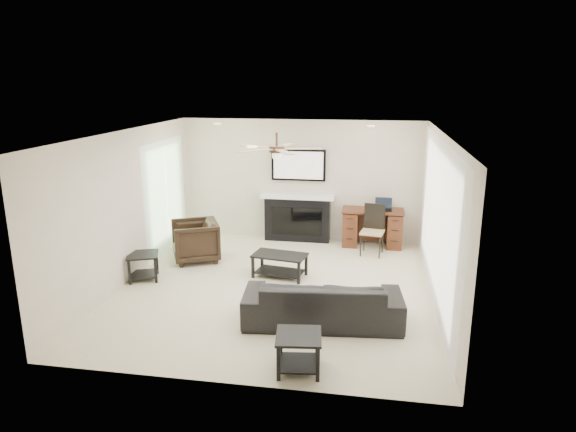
% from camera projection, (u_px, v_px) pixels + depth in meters
% --- Properties ---
extents(room_shell, '(5.50, 5.54, 2.52)m').
position_uv_depth(room_shell, '(288.00, 186.00, 7.95)').
color(room_shell, beige).
rests_on(room_shell, ground).
extents(sofa, '(2.25, 1.06, 0.64)m').
position_uv_depth(sofa, '(323.00, 301.00, 7.08)').
color(sofa, black).
rests_on(sofa, ground).
extents(armchair, '(1.10, 1.09, 0.76)m').
position_uv_depth(armchair, '(195.00, 241.00, 9.53)').
color(armchair, black).
rests_on(armchair, ground).
extents(coffee_table, '(0.97, 0.64, 0.40)m').
position_uv_depth(coffee_table, '(280.00, 265.00, 8.77)').
color(coffee_table, black).
rests_on(coffee_table, ground).
extents(end_table_near, '(0.58, 0.58, 0.45)m').
position_uv_depth(end_table_near, '(299.00, 353.00, 5.93)').
color(end_table_near, black).
rests_on(end_table_near, ground).
extents(end_table_left, '(0.64, 0.64, 0.45)m').
position_uv_depth(end_table_left, '(143.00, 266.00, 8.66)').
color(end_table_left, black).
rests_on(end_table_left, ground).
extents(fireplace_unit, '(1.52, 0.34, 1.91)m').
position_uv_depth(fireplace_unit, '(297.00, 196.00, 10.56)').
color(fireplace_unit, black).
rests_on(fireplace_unit, ground).
extents(desk, '(1.22, 0.56, 0.76)m').
position_uv_depth(desk, '(372.00, 228.00, 10.35)').
color(desk, '#3E170F').
rests_on(desk, ground).
extents(desk_chair, '(0.49, 0.50, 0.97)m').
position_uv_depth(desk_chair, '(372.00, 230.00, 9.80)').
color(desk_chair, black).
rests_on(desk_chair, ground).
extents(laptop, '(0.33, 0.24, 0.23)m').
position_uv_depth(laptop, '(384.00, 205.00, 10.17)').
color(laptop, black).
rests_on(laptop, desk).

